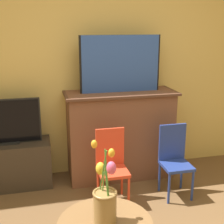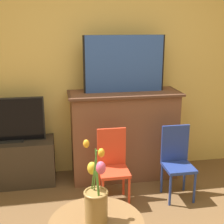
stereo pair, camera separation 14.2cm
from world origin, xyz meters
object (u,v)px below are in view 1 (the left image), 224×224
painting (120,64)px  chair_red (112,162)px  tv_monitor (3,122)px  chair_blue (174,157)px  vase_tulips (105,201)px

painting → chair_red: (-0.22, -0.51, -0.89)m
tv_monitor → chair_blue: (1.68, -0.54, -0.32)m
chair_red → vase_tulips: (-0.31, -1.13, 0.30)m
painting → chair_blue: bearing=-50.7°
tv_monitor → chair_red: 1.19m
painting → tv_monitor: 1.37m
tv_monitor → vase_tulips: bearing=-66.5°
painting → tv_monitor: size_ratio=1.17×
chair_blue → vase_tulips: (-0.96, -1.11, 0.30)m
chair_blue → painting: bearing=129.3°
vase_tulips → chair_red: bearing=74.9°
tv_monitor → chair_red: bearing=-27.0°
tv_monitor → vase_tulips: 1.80m
tv_monitor → chair_blue: 1.79m
chair_blue → chair_red: bearing=178.1°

